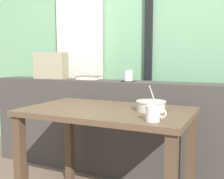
% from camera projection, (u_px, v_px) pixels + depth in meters
% --- Properties ---
extents(outdoor_backdrop, '(4.80, 0.08, 2.80)m').
position_uv_depth(outdoor_backdrop, '(148.00, 24.00, 2.84)').
color(outdoor_backdrop, '#7AAD7F').
rests_on(outdoor_backdrop, ground).
extents(curtain_left_panel, '(0.56, 0.06, 2.50)m').
position_uv_depth(curtain_left_panel, '(79.00, 41.00, 3.09)').
color(curtain_left_panel, silver).
rests_on(curtain_left_panel, ground).
extents(window_divider_post, '(0.07, 0.05, 2.60)m').
position_uv_depth(window_divider_post, '(149.00, 34.00, 2.77)').
color(window_divider_post, black).
rests_on(window_divider_post, ground).
extents(dark_console_ledge, '(2.80, 0.29, 0.85)m').
position_uv_depth(dark_console_ledge, '(128.00, 129.00, 2.48)').
color(dark_console_ledge, '#423D38').
rests_on(dark_console_ledge, ground).
extents(breakfast_table, '(1.11, 0.68, 0.72)m').
position_uv_depth(breakfast_table, '(107.00, 126.00, 1.86)').
color(breakfast_table, brown).
rests_on(breakfast_table, ground).
extents(coaster_square, '(0.10, 0.10, 0.00)m').
position_uv_depth(coaster_square, '(128.00, 81.00, 2.40)').
color(coaster_square, black).
rests_on(coaster_square, dark_console_ledge).
extents(juice_glass, '(0.07, 0.07, 0.10)m').
position_uv_depth(juice_glass, '(128.00, 76.00, 2.39)').
color(juice_glass, white).
rests_on(juice_glass, coaster_square).
extents(closed_book, '(0.22, 0.16, 0.03)m').
position_uv_depth(closed_book, '(88.00, 78.00, 2.63)').
color(closed_book, brown).
rests_on(closed_book, dark_console_ledge).
extents(throw_pillow, '(0.34, 0.18, 0.26)m').
position_uv_depth(throw_pillow, '(51.00, 66.00, 2.77)').
color(throw_pillow, tan).
rests_on(throw_pillow, dark_console_ledge).
extents(soup_bowl, '(0.19, 0.19, 0.17)m').
position_uv_depth(soup_bowl, '(151.00, 106.00, 1.77)').
color(soup_bowl, beige).
rests_on(soup_bowl, breakfast_table).
extents(ceramic_mug, '(0.11, 0.08, 0.08)m').
position_uv_depth(ceramic_mug, '(153.00, 113.00, 1.47)').
color(ceramic_mug, silver).
rests_on(ceramic_mug, breakfast_table).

